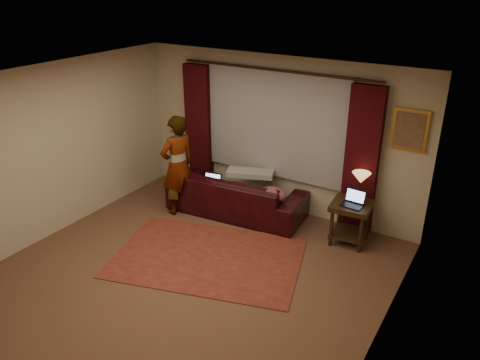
# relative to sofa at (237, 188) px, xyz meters

# --- Properties ---
(floor) EXTENTS (5.00, 5.00, 0.01)m
(floor) POSITION_rel_sofa_xyz_m (0.41, -1.92, -0.47)
(floor) COLOR brown
(floor) RESTS_ON ground
(ceiling) EXTENTS (5.00, 5.00, 0.02)m
(ceiling) POSITION_rel_sofa_xyz_m (0.41, -1.92, 2.14)
(ceiling) COLOR silver
(ceiling) RESTS_ON ground
(wall_back) EXTENTS (5.00, 0.02, 2.60)m
(wall_back) POSITION_rel_sofa_xyz_m (0.41, 0.58, 0.84)
(wall_back) COLOR #BEB295
(wall_back) RESTS_ON ground
(wall_left) EXTENTS (0.02, 5.00, 2.60)m
(wall_left) POSITION_rel_sofa_xyz_m (-2.09, -1.92, 0.84)
(wall_left) COLOR #BEB295
(wall_left) RESTS_ON ground
(wall_right) EXTENTS (0.02, 5.00, 2.60)m
(wall_right) POSITION_rel_sofa_xyz_m (2.91, -1.92, 0.84)
(wall_right) COLOR #BEB295
(wall_right) RESTS_ON ground
(sheer_curtain) EXTENTS (2.50, 0.05, 1.80)m
(sheer_curtain) POSITION_rel_sofa_xyz_m (0.41, 0.52, 1.04)
(sheer_curtain) COLOR #93929A
(sheer_curtain) RESTS_ON wall_back
(drape_left) EXTENTS (0.50, 0.14, 2.30)m
(drape_left) POSITION_rel_sofa_xyz_m (-1.09, 0.47, 0.72)
(drape_left) COLOR #32060B
(drape_left) RESTS_ON floor
(drape_right) EXTENTS (0.50, 0.14, 2.30)m
(drape_right) POSITION_rel_sofa_xyz_m (1.91, 0.47, 0.72)
(drape_right) COLOR #32060B
(drape_right) RESTS_ON floor
(curtain_rod) EXTENTS (0.04, 0.04, 3.40)m
(curtain_rod) POSITION_rel_sofa_xyz_m (0.41, 0.47, 1.92)
(curtain_rod) COLOR #311B0E
(curtain_rod) RESTS_ON wall_back
(picture_frame) EXTENTS (0.50, 0.04, 0.60)m
(picture_frame) POSITION_rel_sofa_xyz_m (2.51, 0.55, 1.29)
(picture_frame) COLOR #BD8D3E
(picture_frame) RESTS_ON wall_back
(sofa) EXTENTS (2.38, 1.21, 0.92)m
(sofa) POSITION_rel_sofa_xyz_m (0.00, 0.00, 0.00)
(sofa) COLOR black
(sofa) RESTS_ON floor
(throw_blanket) EXTENTS (0.83, 0.57, 0.09)m
(throw_blanket) POSITION_rel_sofa_xyz_m (0.13, 0.23, 0.46)
(throw_blanket) COLOR #9A9A94
(throw_blanket) RESTS_ON sofa
(clothing_pile) EXTENTS (0.54, 0.47, 0.20)m
(clothing_pile) POSITION_rel_sofa_xyz_m (0.73, -0.08, 0.10)
(clothing_pile) COLOR brown
(clothing_pile) RESTS_ON sofa
(laptop_sofa) EXTENTS (0.36, 0.38, 0.22)m
(laptop_sofa) POSITION_rel_sofa_xyz_m (-0.37, -0.22, 0.11)
(laptop_sofa) COLOR black
(laptop_sofa) RESTS_ON sofa
(area_rug) EXTENTS (3.03, 2.44, 0.01)m
(area_rug) POSITION_rel_sofa_xyz_m (0.37, -1.39, -0.46)
(area_rug) COLOR maroon
(area_rug) RESTS_ON floor
(end_table) EXTENTS (0.62, 0.62, 0.65)m
(end_table) POSITION_rel_sofa_xyz_m (1.94, 0.09, -0.14)
(end_table) COLOR black
(end_table) RESTS_ON floor
(tiffany_lamp) EXTENTS (0.30, 0.30, 0.43)m
(tiffany_lamp) POSITION_rel_sofa_xyz_m (1.99, 0.27, 0.41)
(tiffany_lamp) COLOR #A49046
(tiffany_lamp) RESTS_ON end_table
(laptop_table) EXTENTS (0.33, 0.35, 0.22)m
(laptop_table) POSITION_rel_sofa_xyz_m (1.97, 0.01, 0.30)
(laptop_table) COLOR black
(laptop_table) RESTS_ON end_table
(person) EXTENTS (0.63, 0.63, 1.70)m
(person) POSITION_rel_sofa_xyz_m (-0.85, -0.47, 0.39)
(person) COLOR #9A9A94
(person) RESTS_ON floor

